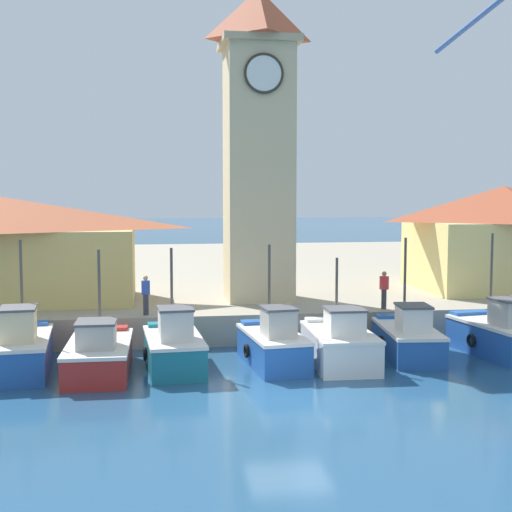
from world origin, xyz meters
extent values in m
plane|color=navy|center=(0.00, 0.00, 0.00)|extent=(300.00, 300.00, 0.00)
cube|color=#9E937F|center=(0.00, 27.55, 0.64)|extent=(120.00, 40.00, 1.28)
cube|color=#2356A8|center=(-8.55, 4.60, 0.58)|extent=(2.18, 4.73, 1.15)
cube|color=#2356A8|center=(-8.71, 6.64, 1.27)|extent=(1.60, 0.72, 0.24)
cube|color=silver|center=(-8.55, 4.60, 1.20)|extent=(2.24, 4.80, 0.12)
cube|color=beige|center=(-8.49, 3.79, 1.80)|extent=(1.20, 1.46, 1.08)
cube|color=#4C4C51|center=(-8.49, 3.79, 2.38)|extent=(1.29, 1.55, 0.08)
cylinder|color=#4C4742|center=(-8.60, 5.17, 2.93)|extent=(0.10, 0.10, 3.32)
cube|color=#AD2823|center=(-5.88, 4.00, 0.49)|extent=(2.15, 4.80, 0.99)
cube|color=#AD2823|center=(-5.84, 6.13, 1.11)|extent=(1.77, 0.63, 0.24)
cube|color=silver|center=(-5.88, 4.00, 1.04)|extent=(2.21, 4.86, 0.12)
cube|color=#B2ADA3|center=(-5.89, 3.17, 1.51)|extent=(1.26, 1.45, 0.81)
cube|color=#4C4C51|center=(-5.89, 3.17, 1.95)|extent=(1.35, 1.53, 0.08)
cylinder|color=#4C4742|center=(-5.87, 4.60, 2.67)|extent=(0.10, 0.10, 3.15)
torus|color=black|center=(-6.99, 4.26, 0.49)|extent=(0.13, 0.52, 0.52)
cube|color=#196B7F|center=(-3.30, 4.28, 0.54)|extent=(2.11, 4.34, 1.09)
cube|color=#196B7F|center=(-3.42, 6.14, 1.21)|extent=(1.60, 0.70, 0.24)
cube|color=silver|center=(-3.30, 4.28, 1.14)|extent=(2.18, 4.40, 0.12)
cube|color=beige|center=(-3.26, 3.54, 1.72)|extent=(1.19, 1.34, 1.04)
cube|color=#4C4C51|center=(-3.26, 3.54, 2.28)|extent=(1.27, 1.42, 0.08)
cylinder|color=#4C4742|center=(-3.34, 4.81, 2.73)|extent=(0.10, 0.10, 3.07)
torus|color=black|center=(-4.32, 4.43, 0.54)|extent=(0.15, 0.53, 0.52)
cube|color=#2356A8|center=(0.25, 4.18, 0.55)|extent=(2.12, 4.26, 1.11)
cube|color=#2356A8|center=(0.07, 5.97, 1.23)|extent=(1.51, 0.74, 0.24)
cube|color=silver|center=(0.25, 4.18, 1.16)|extent=(2.18, 4.33, 0.12)
cube|color=#B2ADA3|center=(0.32, 3.46, 1.70)|extent=(1.15, 1.33, 0.97)
cube|color=#4C4C51|center=(0.32, 3.46, 2.22)|extent=(1.23, 1.42, 0.08)
cylinder|color=#4C4742|center=(0.20, 4.69, 2.79)|extent=(0.10, 0.10, 3.14)
torus|color=black|center=(-0.70, 4.29, 0.55)|extent=(0.17, 0.53, 0.52)
cube|color=silver|center=(2.67, 3.97, 0.58)|extent=(2.22, 4.32, 1.15)
cube|color=silver|center=(2.72, 5.85, 1.27)|extent=(1.79, 0.65, 0.24)
cube|color=silver|center=(2.67, 3.97, 1.20)|extent=(2.28, 4.38, 0.12)
cube|color=silver|center=(2.64, 3.23, 1.69)|extent=(1.29, 1.32, 0.86)
cube|color=#4C4C51|center=(2.64, 3.23, 2.16)|extent=(1.37, 1.40, 0.08)
cylinder|color=#4C4742|center=(2.68, 4.50, 2.56)|extent=(0.10, 0.10, 2.60)
torus|color=black|center=(1.55, 4.22, 0.58)|extent=(0.14, 0.52, 0.52)
cube|color=#2356A8|center=(5.57, 4.84, 0.52)|extent=(2.26, 4.59, 1.03)
cube|color=#2356A8|center=(5.78, 6.80, 1.15)|extent=(1.59, 0.76, 0.24)
cube|color=silver|center=(5.57, 4.84, 1.08)|extent=(2.32, 4.66, 0.12)
cube|color=silver|center=(5.49, 4.07, 1.59)|extent=(1.22, 1.43, 0.90)
cube|color=#4C4C51|center=(5.49, 4.07, 2.08)|extent=(1.30, 1.52, 0.08)
cylinder|color=#4C4742|center=(5.63, 5.39, 2.83)|extent=(0.10, 0.10, 3.37)
torus|color=black|center=(4.62, 5.17, 0.52)|extent=(0.17, 0.53, 0.52)
cube|color=#2356A8|center=(9.10, 4.59, 0.58)|extent=(2.52, 4.44, 1.17)
cube|color=#2356A8|center=(8.83, 6.42, 1.29)|extent=(1.71, 0.84, 0.24)
cube|color=silver|center=(9.10, 4.59, 1.22)|extent=(2.59, 4.51, 0.12)
cube|color=#B2ADA3|center=(9.21, 3.87, 1.75)|extent=(1.33, 1.42, 0.94)
cube|color=#4C4C51|center=(9.21, 3.87, 2.25)|extent=(1.42, 1.51, 0.08)
cylinder|color=#4C4742|center=(9.03, 5.11, 2.97)|extent=(0.10, 0.10, 3.39)
torus|color=black|center=(8.04, 4.65, 0.58)|extent=(0.20, 0.53, 0.52)
cube|color=beige|center=(0.87, 11.76, 7.03)|extent=(2.97, 2.97, 11.50)
cube|color=tan|center=(0.87, 11.76, 12.93)|extent=(3.47, 3.47, 0.30)
pyramid|color=#B25133|center=(0.87, 11.76, 14.21)|extent=(3.47, 3.47, 2.27)
cylinder|color=white|center=(0.87, 10.21, 11.36)|extent=(1.63, 0.12, 1.63)
torus|color=#332D23|center=(0.87, 10.17, 11.36)|extent=(1.75, 0.12, 1.75)
cube|color=tan|center=(-10.77, 12.48, 2.93)|extent=(11.87, 5.15, 3.30)
cube|color=#E5D17A|center=(13.85, 13.48, 3.02)|extent=(8.63, 6.17, 3.49)
pyramid|color=#B25133|center=(13.85, 13.48, 5.67)|extent=(9.03, 6.57, 1.80)
cylinder|color=#284C93|center=(18.34, 26.67, 18.08)|extent=(2.17, 9.58, 2.96)
cylinder|color=#33333D|center=(-4.28, 8.20, 1.70)|extent=(0.22, 0.22, 0.85)
cube|color=#2D4CA5|center=(-4.28, 8.20, 2.41)|extent=(0.34, 0.22, 0.56)
sphere|color=tan|center=(-4.28, 8.20, 2.80)|extent=(0.20, 0.20, 0.20)
cylinder|color=#33333D|center=(5.75, 8.20, 1.70)|extent=(0.22, 0.22, 0.85)
cube|color=red|center=(5.75, 8.20, 2.41)|extent=(0.34, 0.22, 0.56)
sphere|color=#9E7051|center=(5.75, 8.20, 2.80)|extent=(0.20, 0.20, 0.20)
camera|label=1|loc=(-4.09, -20.72, 6.26)|focal=50.00mm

